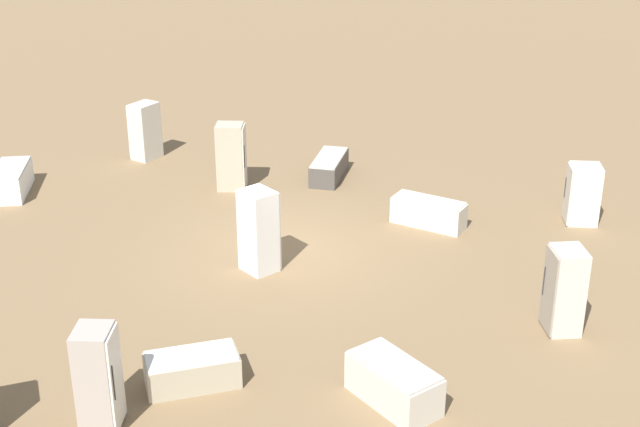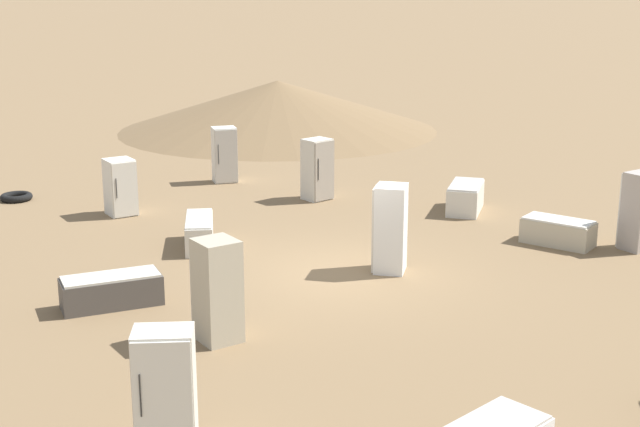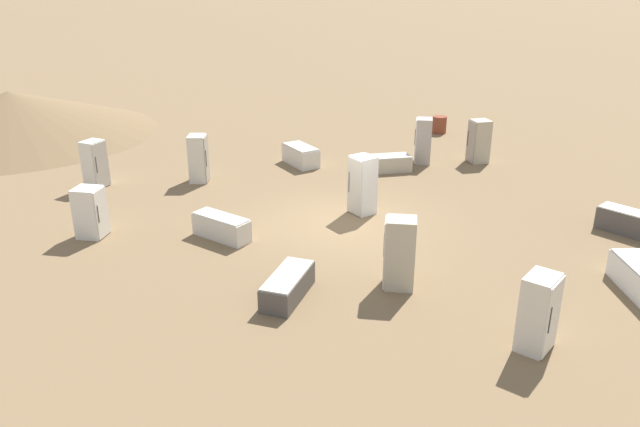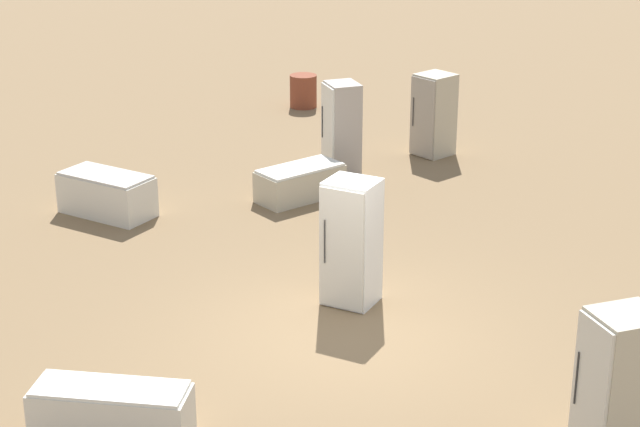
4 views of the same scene
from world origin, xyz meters
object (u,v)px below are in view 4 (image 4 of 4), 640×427
(discarded_fridge_10, at_px, (618,389))
(discarded_fridge_3, at_px, (112,414))
(discarded_fridge_11, at_px, (300,183))
(discarded_fridge_5, at_px, (351,243))
(discarded_fridge_13, at_px, (434,115))
(rusty_barrel, at_px, (303,91))
(discarded_fridge_1, at_px, (107,194))
(discarded_fridge_8, at_px, (342,128))

(discarded_fridge_10, bearing_deg, discarded_fridge_3, 66.35)
(discarded_fridge_3, relative_size, discarded_fridge_10, 1.01)
(discarded_fridge_11, bearing_deg, discarded_fridge_10, 164.31)
(discarded_fridge_5, bearing_deg, discarded_fridge_13, -77.26)
(discarded_fridge_3, bearing_deg, discarded_fridge_5, 151.09)
(discarded_fridge_10, relative_size, rusty_barrel, 2.29)
(discarded_fridge_10, distance_m, rusty_barrel, 15.01)
(discarded_fridge_10, distance_m, discarded_fridge_13, 10.93)
(discarded_fridge_5, bearing_deg, rusty_barrel, -57.93)
(discarded_fridge_5, xyz_separation_m, rusty_barrel, (1.98, -10.47, -0.52))
(discarded_fridge_1, height_order, rusty_barrel, rusty_barrel)
(discarded_fridge_1, relative_size, discarded_fridge_10, 1.03)
(discarded_fridge_1, bearing_deg, discarded_fridge_5, 80.75)
(discarded_fridge_3, height_order, discarded_fridge_8, discarded_fridge_8)
(discarded_fridge_5, bearing_deg, discarded_fridge_10, 151.76)
(discarded_fridge_5, height_order, discarded_fridge_10, discarded_fridge_5)
(discarded_fridge_8, height_order, rusty_barrel, discarded_fridge_8)
(discarded_fridge_10, xyz_separation_m, rusty_barrel, (5.08, -14.12, -0.49))
(discarded_fridge_1, bearing_deg, discarded_fridge_3, 42.37)
(discarded_fridge_3, relative_size, rusty_barrel, 2.31)
(discarded_fridge_13, height_order, rusty_barrel, discarded_fridge_13)
(discarded_fridge_1, height_order, discarded_fridge_10, discarded_fridge_10)
(discarded_fridge_13, bearing_deg, discarded_fridge_8, 79.07)
(discarded_fridge_3, bearing_deg, discarded_fridge_10, 94.21)
(discarded_fridge_8, relative_size, discarded_fridge_10, 1.00)
(discarded_fridge_1, xyz_separation_m, discarded_fridge_8, (-3.79, -2.74, 0.51))
(discarded_fridge_1, relative_size, discarded_fridge_5, 0.99)
(discarded_fridge_1, relative_size, rusty_barrel, 2.35)
(discarded_fridge_1, bearing_deg, discarded_fridge_13, 151.36)
(discarded_fridge_8, bearing_deg, discarded_fridge_11, 133.87)
(discarded_fridge_10, xyz_separation_m, discarded_fridge_11, (4.36, -7.85, -0.58))
(discarded_fridge_1, xyz_separation_m, rusty_barrel, (-2.48, -7.43, 0.02))
(discarded_fridge_3, xyz_separation_m, discarded_fridge_13, (-3.40, -10.93, 0.49))
(discarded_fridge_8, xyz_separation_m, discarded_fridge_10, (-3.76, 9.44, -0.00))
(discarded_fridge_8, relative_size, rusty_barrel, 2.29)
(discarded_fridge_8, xyz_separation_m, rusty_barrel, (1.32, -4.68, -0.49))
(discarded_fridge_5, height_order, discarded_fridge_8, discarded_fridge_5)
(discarded_fridge_8, xyz_separation_m, discarded_fridge_13, (-1.74, -1.31, -0.05))
(discarded_fridge_3, xyz_separation_m, discarded_fridge_8, (-1.66, -9.62, 0.54))
(discarded_fridge_5, bearing_deg, discarded_fridge_3, 80.24)
(discarded_fridge_3, relative_size, discarded_fridge_11, 1.09)
(discarded_fridge_13, distance_m, rusty_barrel, 4.57)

